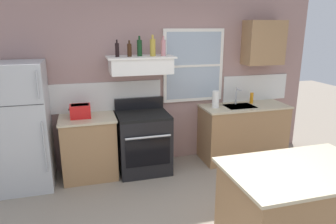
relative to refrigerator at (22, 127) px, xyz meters
The scene contains 17 objects.
back_wall 2.03m from the refrigerator, 11.29° to the left, with size 5.40×0.11×2.70m.
refrigerator is the anchor object (origin of this frame).
counter_left_of_stove 0.94m from the refrigerator, ahead, with size 0.79×0.63×0.91m.
toaster 0.78m from the refrigerator, ahead, with size 0.30×0.20×0.19m.
stove_range 1.70m from the refrigerator, ahead, with size 0.76×0.69×1.09m.
range_hood_shelf 1.82m from the refrigerator, ahead, with size 0.96×0.52×0.24m.
bottle_balsamic_dark 1.65m from the refrigerator, ahead, with size 0.06×0.06×0.24m.
bottle_brown_stout 1.79m from the refrigerator, ahead, with size 0.06×0.06×0.22m.
bottle_dark_green_wine 1.93m from the refrigerator, ahead, with size 0.07×0.07×0.28m.
bottle_champagne_gold_foil 2.08m from the refrigerator, ahead, with size 0.08×0.08×0.30m.
bottle_rose_pink 2.23m from the refrigerator, ahead, with size 0.07×0.07×0.28m.
counter_right_with_sink 3.37m from the refrigerator, ahead, with size 1.43×0.63×0.91m.
sink_faucet 3.26m from the refrigerator, ahead, with size 0.03×0.17×0.28m.
paper_towel_roll 2.84m from the refrigerator, ahead, with size 0.11×0.11×0.27m, color white.
dish_soap_bottle 3.54m from the refrigerator, ahead, with size 0.06×0.06×0.18m, color orange.
kitchen_island 3.48m from the refrigerator, 38.67° to the right, with size 1.40×0.90×0.91m.
upper_cabinet_right 3.85m from the refrigerator, ahead, with size 0.64×0.32×0.70m.
Camera 1 is at (-1.09, -2.47, 2.17)m, focal length 33.08 mm.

